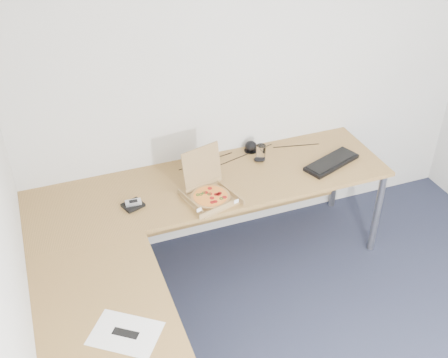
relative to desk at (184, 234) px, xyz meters
name	(u,v)px	position (x,y,z in m)	size (l,w,h in m)	color
room_shell	(412,230)	(0.82, -0.97, 0.55)	(3.50, 3.50, 2.50)	beige
desk	(184,234)	(0.00, 0.00, 0.00)	(2.50, 2.20, 0.73)	olive
pizza_box	(210,194)	(0.25, 0.25, 0.06)	(0.29, 0.34, 0.29)	#A07D4A
drinking_glass	(261,153)	(0.76, 0.57, 0.09)	(0.07, 0.07, 0.12)	silver
keyboard	(331,163)	(1.21, 0.33, 0.04)	(0.44, 0.15, 0.03)	black
mouse	(259,159)	(0.74, 0.55, 0.05)	(0.09, 0.06, 0.03)	black
wallet	(133,205)	(-0.24, 0.34, 0.04)	(0.12, 0.10, 0.02)	black
phone	(133,202)	(-0.23, 0.34, 0.06)	(0.10, 0.05, 0.02)	#B2B5BA
paper_sheet	(126,333)	(-0.50, -0.65, 0.03)	(0.33, 0.24, 0.00)	white
dome_speaker	(251,146)	(0.74, 0.71, 0.07)	(0.10, 0.10, 0.09)	black
cable_bundle	(246,154)	(0.69, 0.67, 0.03)	(0.53, 0.04, 0.01)	black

